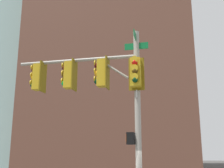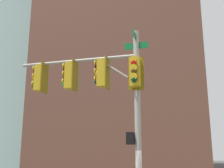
# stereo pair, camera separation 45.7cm
# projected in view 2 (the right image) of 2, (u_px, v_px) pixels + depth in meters

# --- Properties ---
(signal_pole_assembly) EXTENTS (1.46, 4.91, 6.72)m
(signal_pole_assembly) POSITION_uv_depth(u_px,v_px,m) (100.00, 88.00, 10.23)
(signal_pole_assembly) COLOR #9E998C
(signal_pole_assembly) RESTS_ON ground_plane
(building_brick_midblock) EXTENTS (21.79, 17.76, 41.20)m
(building_brick_midblock) POSITION_uv_depth(u_px,v_px,m) (120.00, 72.00, 65.43)
(building_brick_midblock) COLOR brown
(building_brick_midblock) RESTS_ON ground_plane
(building_brick_farside) EXTENTS (22.32, 14.24, 33.17)m
(building_brick_farside) POSITION_uv_depth(u_px,v_px,m) (94.00, 92.00, 67.86)
(building_brick_farside) COLOR brown
(building_brick_farside) RESTS_ON ground_plane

